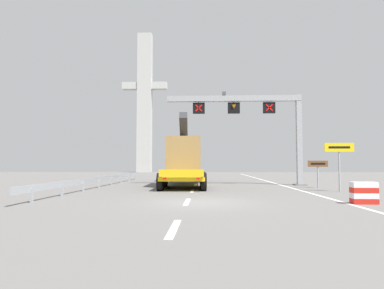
% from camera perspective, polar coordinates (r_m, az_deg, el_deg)
% --- Properties ---
extents(ground, '(112.00, 112.00, 0.00)m').
position_cam_1_polar(ground, '(14.84, 0.98, -9.62)').
color(ground, slate).
extents(lane_markings, '(0.20, 76.27, 0.01)m').
position_cam_1_polar(lane_markings, '(45.62, 1.30, -5.33)').
color(lane_markings, silver).
rests_on(lane_markings, ground).
extents(edge_line_right, '(0.20, 63.00, 0.01)m').
position_cam_1_polar(edge_line_right, '(27.43, 14.74, -6.59)').
color(edge_line_right, silver).
rests_on(edge_line_right, ground).
extents(overhead_lane_gantry, '(10.81, 0.90, 7.37)m').
position_cam_1_polar(overhead_lane_gantry, '(27.55, 10.21, 5.13)').
color(overhead_lane_gantry, '#9EA0A5').
rests_on(overhead_lane_gantry, ground).
extents(heavy_haul_truck_yellow, '(3.46, 14.14, 5.30)m').
position_cam_1_polar(heavy_haul_truck_yellow, '(28.36, -1.20, -2.57)').
color(heavy_haul_truck_yellow, yellow).
rests_on(heavy_haul_truck_yellow, ground).
extents(exit_sign_yellow, '(1.74, 0.15, 2.90)m').
position_cam_1_polar(exit_sign_yellow, '(22.21, 23.32, -1.47)').
color(exit_sign_yellow, '#9EA0A5').
rests_on(exit_sign_yellow, ground).
extents(tourist_info_sign_brown, '(1.35, 0.15, 1.88)m').
position_cam_1_polar(tourist_info_sign_brown, '(25.04, 20.24, -3.59)').
color(tourist_info_sign_brown, '#9EA0A5').
rests_on(tourist_info_sign_brown, ground).
extents(crash_barrier_striped, '(1.01, 0.51, 0.90)m').
position_cam_1_polar(crash_barrier_striped, '(15.90, 26.72, -7.22)').
color(crash_barrier_striped, red).
rests_on(crash_barrier_striped, ground).
extents(guardrail_left, '(0.13, 24.49, 0.76)m').
position_cam_1_polar(guardrail_left, '(26.09, -14.29, -5.55)').
color(guardrail_left, '#999EA3').
rests_on(guardrail_left, ground).
extents(bridge_pylon_distant, '(9.00, 2.00, 28.06)m').
position_cam_1_polar(bridge_pylon_distant, '(70.16, -7.89, 7.24)').
color(bridge_pylon_distant, '#B7B7B2').
rests_on(bridge_pylon_distant, ground).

